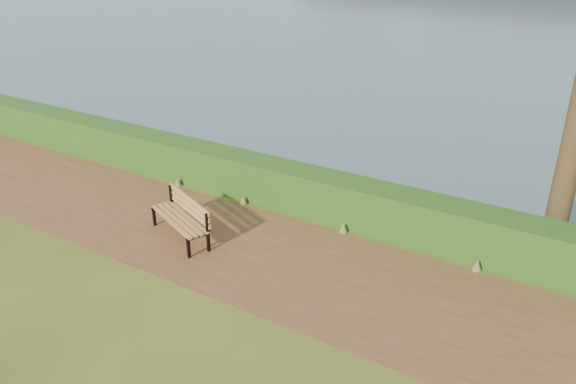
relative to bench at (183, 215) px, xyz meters
The scene contains 4 objects.
ground 1.36m from the bench, ahead, with size 140.00×140.00×0.00m, color #485217.
path 1.37m from the bench, ahead, with size 40.00×3.40×0.01m, color brown.
hedge 2.81m from the bench, 63.62° to the left, with size 32.00×0.85×1.00m, color #1A3F12.
bench is the anchor object (origin of this frame).
Camera 1 is at (6.24, -7.80, 6.00)m, focal length 35.00 mm.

